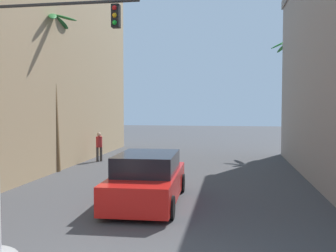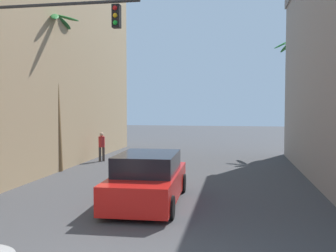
% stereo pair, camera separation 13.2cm
% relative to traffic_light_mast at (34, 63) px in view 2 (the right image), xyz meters
% --- Properties ---
extents(ground_plane, '(85.16, 85.16, 0.00)m').
position_rel_traffic_light_mast_xyz_m(ground_plane, '(4.52, 4.20, -4.42)').
color(ground_plane, '#424244').
extents(traffic_light_mast, '(5.04, 0.32, 6.32)m').
position_rel_traffic_light_mast_xyz_m(traffic_light_mast, '(0.00, 0.00, 0.00)').
color(traffic_light_mast, '#333333').
rests_on(traffic_light_mast, ground).
extents(car_lead, '(2.19, 4.70, 1.56)m').
position_rel_traffic_light_mast_xyz_m(car_lead, '(3.67, 0.22, -3.68)').
color(car_lead, black).
rests_on(car_lead, ground).
extents(palm_tree_far_right, '(2.99, 2.82, 7.56)m').
position_rel_traffic_light_mast_xyz_m(palm_tree_far_right, '(10.27, 14.81, 0.56)').
color(palm_tree_far_right, brown).
rests_on(palm_tree_far_right, ground).
extents(palm_tree_mid_left, '(2.44, 2.47, 7.27)m').
position_rel_traffic_light_mast_xyz_m(palm_tree_mid_left, '(-1.80, 4.95, -0.08)').
color(palm_tree_mid_left, brown).
rests_on(palm_tree_mid_left, ground).
extents(pedestrian_mid_right, '(0.45, 0.45, 1.58)m').
position_rel_traffic_light_mast_xyz_m(pedestrian_mid_right, '(9.74, 2.72, -3.50)').
color(pedestrian_mid_right, '#1E233F').
rests_on(pedestrian_mid_right, ground).
extents(pedestrian_far_left, '(0.47, 0.47, 1.59)m').
position_rel_traffic_light_mast_xyz_m(pedestrian_far_left, '(-0.89, 8.44, -3.50)').
color(pedestrian_far_left, '#3F3833').
rests_on(pedestrian_far_left, ground).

